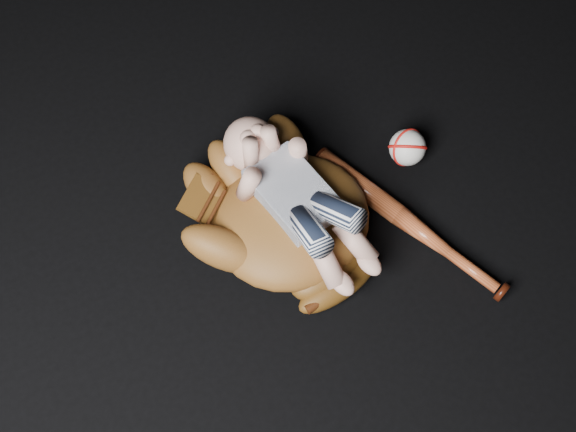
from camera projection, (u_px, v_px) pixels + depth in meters
The scene contains 4 objects.
baseball_glove at pixel (291, 217), 1.41m from camera, with size 0.39×0.45×0.14m, color #5D3614, non-canonical shape.
newborn_baby at pixel (303, 202), 1.35m from camera, with size 0.19×0.40×0.16m, color #D69E8A, non-canonical shape.
baseball_bat at pixel (409, 223), 1.46m from camera, with size 0.04×0.47×0.04m, color #A0421F, non-canonical shape.
baseball at pixel (407, 147), 1.52m from camera, with size 0.08×0.08×0.08m, color white.
Camera 1 is at (-0.29, -0.48, 1.33)m, focal length 45.00 mm.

